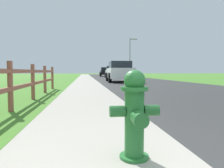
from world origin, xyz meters
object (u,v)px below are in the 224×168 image
object	(u,v)px
parked_car_black	(106,72)
parked_suv_white	(120,71)
street_lamp	(131,54)
fire_hydrant	(135,113)
parked_car_silver	(113,72)

from	to	relation	value
parked_car_black	parked_suv_white	bearing A→B (deg)	-92.41
parked_car_black	street_lamp	bearing A→B (deg)	-53.34
fire_hydrant	parked_car_silver	xyz separation A→B (m)	(3.13, 24.49, 0.34)
fire_hydrant	street_lamp	world-z (taller)	street_lamp
parked_car_black	street_lamp	size ratio (longest dim) A/B	0.75
fire_hydrant	parked_suv_white	xyz separation A→B (m)	(2.34, 14.65, 0.39)
parked_car_silver	parked_suv_white	bearing A→B (deg)	-94.58
parked_suv_white	parked_car_silver	size ratio (longest dim) A/B	1.01
parked_car_black	fire_hydrant	bearing A→B (deg)	-95.35
parked_suv_white	parked_car_black	bearing A→B (deg)	87.59
parked_car_silver	street_lamp	distance (m)	6.17
fire_hydrant	street_lamp	bearing A→B (deg)	77.42
fire_hydrant	parked_car_black	xyz separation A→B (m)	(3.13, 33.39, 0.34)
fire_hydrant	parked_car_black	world-z (taller)	parked_car_black
parked_car_silver	parked_car_black	distance (m)	8.90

